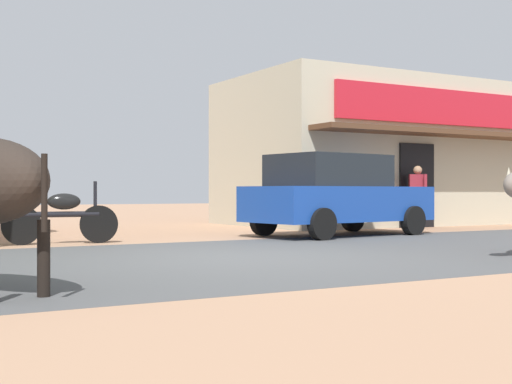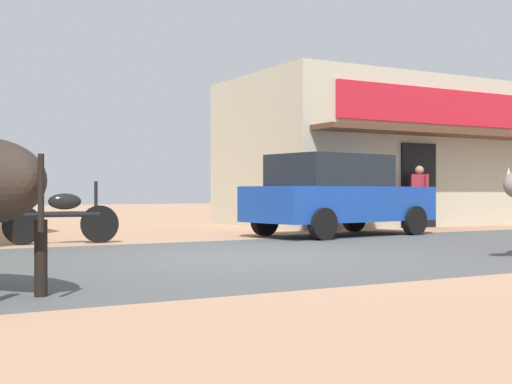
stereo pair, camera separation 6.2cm
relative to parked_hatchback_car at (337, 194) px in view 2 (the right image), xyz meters
name	(u,v)px [view 2 (the right image)]	position (x,y,z in m)	size (l,w,h in m)	color
ground	(245,257)	(-3.94, -3.30, -0.84)	(80.00, 80.00, 0.00)	tan
asphalt_road	(245,257)	(-3.94, -3.30, -0.84)	(72.00, 6.17, 0.00)	#515253
storefront_right_club	(389,154)	(4.76, 4.02, 1.12)	(9.00, 5.68, 3.92)	beige
parked_hatchback_car	(337,194)	(0.00, 0.00, 0.00)	(4.15, 2.33, 1.64)	#1A43A1
parked_motorcycle	(63,216)	(-5.45, 0.42, -0.36)	(1.94, 0.32, 1.08)	black
pedestrian_by_shop	(419,192)	(3.36, 1.24, 0.04)	(0.48, 0.61, 1.52)	#262633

